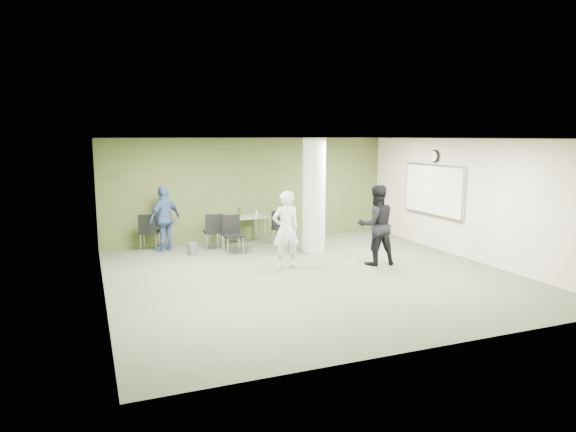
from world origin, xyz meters
name	(u,v)px	position (x,y,z in m)	size (l,w,h in m)	color
floor	(309,275)	(0.00, 0.00, 0.00)	(8.00, 8.00, 0.00)	#4A4C3C
ceiling	(310,138)	(0.00, 0.00, 2.80)	(8.00, 8.00, 0.00)	white
wall_back	(251,189)	(0.00, 4.00, 1.40)	(8.00, 0.02, 2.80)	#4B5728
wall_left	(101,220)	(-4.00, 0.00, 1.40)	(0.02, 8.00, 2.80)	#4B5728
wall_right_cream	(468,199)	(4.00, 0.00, 1.40)	(0.02, 8.00, 2.80)	beige
column	(314,195)	(1.00, 2.00, 1.40)	(0.56, 0.56, 2.80)	silver
whiteboard	(433,190)	(3.92, 1.20, 1.50)	(0.05, 2.30, 1.30)	silver
wall_clock	(434,156)	(3.92, 1.20, 2.35)	(0.06, 0.32, 0.32)	black
folding_table	(238,219)	(-0.52, 3.54, 0.67)	(1.60, 0.89, 0.97)	gray
wastebasket	(193,249)	(-1.89, 2.73, 0.14)	(0.24, 0.24, 0.28)	#4C4C4C
chair_back_left	(149,229)	(-2.81, 3.57, 0.54)	(0.59, 0.59, 0.93)	black
chair_back_right	(214,229)	(-1.29, 3.03, 0.54)	(0.50, 0.50, 0.93)	black
chair_table_left	(232,231)	(-0.94, 2.53, 0.54)	(0.46, 0.46, 0.93)	black
chair_table_right	(281,225)	(0.51, 3.00, 0.53)	(0.59, 0.59, 0.91)	black
woman_white	(286,230)	(-0.24, 0.74, 0.84)	(0.62, 0.40, 1.69)	silver
man_black	(376,225)	(1.73, 0.28, 0.90)	(0.87, 0.68, 1.79)	black
man_blue	(165,219)	(-2.43, 3.40, 0.81)	(0.95, 0.40, 1.63)	#39518F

